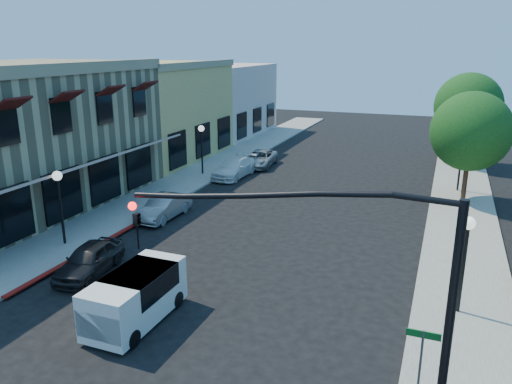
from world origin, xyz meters
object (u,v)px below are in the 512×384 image
(parked_car_d, at_px, (260,159))
(lamppost_left_far, at_px, (201,137))
(lamppost_left_near, at_px, (59,189))
(parked_car_c, at_px, (234,168))
(street_tree_a, at_px, (471,131))
(lamppost_right_near, at_px, (467,241))
(white_van, at_px, (135,295))
(parked_car_a, at_px, (89,259))
(signal_mast_arm, at_px, (352,270))
(lamppost_right_far, at_px, (462,150))
(parked_car_b, at_px, (164,207))
(street_name_sign, at_px, (421,360))
(street_tree_b, at_px, (468,106))

(parked_car_d, bearing_deg, lamppost_left_far, -130.48)
(lamppost_left_near, bearing_deg, parked_car_c, 80.89)
(street_tree_a, xyz_separation_m, lamppost_right_near, (-0.30, -14.00, -1.46))
(white_van, xyz_separation_m, parked_car_a, (-3.85, 2.43, -0.37))
(white_van, bearing_deg, lamppost_left_far, 110.56)
(signal_mast_arm, height_order, lamppost_left_far, signal_mast_arm)
(signal_mast_arm, bearing_deg, parked_car_d, 115.13)
(lamppost_right_far, bearing_deg, parked_car_b, -143.19)
(street_tree_a, xyz_separation_m, parked_car_d, (-14.44, 4.00, -3.59))
(parked_car_b, bearing_deg, lamppost_left_far, 105.28)
(parked_car_c, bearing_deg, parked_car_a, -84.95)
(lamppost_right_near, distance_m, parked_car_c, 20.65)
(lamppost_right_far, xyz_separation_m, parked_car_b, (-14.70, -11.00, -2.11))
(street_name_sign, relative_size, white_van, 0.64)
(street_tree_a, distance_m, lamppost_left_far, 17.36)
(street_name_sign, xyz_separation_m, parked_car_a, (-12.94, 3.80, -1.07))
(street_name_sign, xyz_separation_m, lamppost_right_near, (1.00, 5.80, 1.04))
(street_tree_a, bearing_deg, parked_car_c, 178.66)
(street_name_sign, bearing_deg, lamppost_left_far, 128.94)
(street_tree_a, xyz_separation_m, lamppost_left_near, (-17.30, -14.00, -1.46))
(lamppost_left_far, relative_size, parked_car_a, 0.96)
(signal_mast_arm, distance_m, parked_car_c, 24.33)
(signal_mast_arm, bearing_deg, lamppost_right_far, 83.30)
(street_tree_b, height_order, parked_car_b, street_tree_b)
(lamppost_right_near, height_order, parked_car_c, lamppost_right_near)
(parked_car_b, distance_m, parked_car_c, 9.35)
(parked_car_b, bearing_deg, parked_car_a, -82.82)
(white_van, bearing_deg, lamppost_right_near, 23.73)
(street_tree_a, relative_size, lamppost_right_near, 1.82)
(lamppost_left_near, height_order, lamppost_left_far, same)
(street_tree_b, relative_size, parked_car_c, 1.55)
(street_name_sign, xyz_separation_m, white_van, (-9.08, 1.37, -0.70))
(street_name_sign, xyz_separation_m, lamppost_left_far, (-16.00, 19.80, 1.04))
(street_tree_b, distance_m, lamppost_right_far, 8.21)
(lamppost_left_near, bearing_deg, street_name_sign, -19.93)
(lamppost_left_near, xyz_separation_m, parked_car_b, (2.30, 5.00, -2.11))
(street_tree_a, height_order, white_van, street_tree_a)
(signal_mast_arm, distance_m, white_van, 8.32)
(street_tree_a, height_order, street_tree_b, street_tree_b)
(lamppost_left_near, bearing_deg, white_van, -32.67)
(street_tree_a, bearing_deg, white_van, -119.39)
(signal_mast_arm, bearing_deg, street_name_sign, 23.20)
(street_tree_b, xyz_separation_m, lamppost_left_far, (-17.30, -10.00, -1.81))
(street_tree_a, height_order, lamppost_right_near, street_tree_a)
(white_van, bearing_deg, parked_car_d, 100.24)
(lamppost_right_far, distance_m, parked_car_a, 22.86)
(street_tree_b, relative_size, street_name_sign, 2.81)
(white_van, height_order, parked_car_a, white_van)
(white_van, bearing_deg, lamppost_left_near, 147.33)
(parked_car_b, height_order, parked_car_d, parked_car_b)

